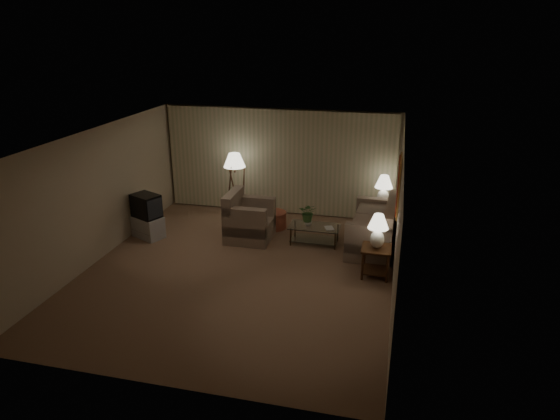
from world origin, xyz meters
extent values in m
plane|color=brown|center=(0.00, 0.00, 0.00)|extent=(7.00, 7.00, 0.00)
cube|color=beige|center=(0.00, 3.50, 1.35)|extent=(6.00, 0.04, 2.70)
cube|color=beige|center=(-3.00, 0.00, 1.35)|extent=(0.04, 7.00, 2.70)
cube|color=beige|center=(3.00, 0.00, 1.35)|extent=(0.04, 7.00, 2.70)
cube|color=white|center=(0.00, 0.00, 2.70)|extent=(6.00, 7.00, 0.04)
cube|color=beige|center=(0.00, 3.42, 1.35)|extent=(5.85, 0.12, 2.65)
cube|color=gold|center=(2.98, 0.80, 1.75)|extent=(0.03, 0.90, 1.10)
cube|color=#AF2021|center=(2.95, 0.80, 1.75)|extent=(0.02, 0.80, 1.00)
cube|color=gray|center=(2.50, 1.75, 0.22)|extent=(1.99, 1.14, 0.44)
cube|color=gray|center=(-0.24, 1.56, 0.23)|extent=(1.05, 1.00, 0.46)
cube|color=#3A1D10|center=(2.65, 0.40, 0.58)|extent=(0.56, 0.56, 0.04)
cube|color=#3A1D10|center=(2.65, 0.40, 0.12)|extent=(0.48, 0.48, 0.02)
cylinder|color=#3A1D10|center=(2.42, 0.17, 0.28)|extent=(0.05, 0.05, 0.56)
cylinder|color=#3A1D10|center=(2.42, 0.63, 0.28)|extent=(0.05, 0.05, 0.56)
cylinder|color=#3A1D10|center=(2.88, 0.17, 0.28)|extent=(0.05, 0.05, 0.56)
cylinder|color=#3A1D10|center=(2.88, 0.63, 0.28)|extent=(0.05, 0.05, 0.56)
cube|color=#3A1D10|center=(2.65, 2.90, 0.58)|extent=(0.46, 0.39, 0.04)
cube|color=#3A1D10|center=(2.65, 2.90, 0.12)|extent=(0.39, 0.33, 0.02)
cylinder|color=#3A1D10|center=(2.47, 2.76, 0.28)|extent=(0.05, 0.05, 0.56)
cylinder|color=#3A1D10|center=(2.47, 3.04, 0.28)|extent=(0.05, 0.05, 0.56)
cylinder|color=#3A1D10|center=(2.83, 2.76, 0.28)|extent=(0.05, 0.05, 0.56)
cylinder|color=#3A1D10|center=(2.83, 3.04, 0.28)|extent=(0.05, 0.05, 0.56)
ellipsoid|color=white|center=(2.65, 0.40, 0.77)|extent=(0.28, 0.28, 0.35)
cylinder|color=white|center=(2.65, 0.40, 0.99)|extent=(0.03, 0.03, 0.08)
cone|color=#F2EACE|center=(2.65, 0.40, 1.14)|extent=(0.40, 0.40, 0.28)
ellipsoid|color=white|center=(2.65, 2.90, 0.78)|extent=(0.29, 0.29, 0.37)
cylinder|color=white|center=(2.65, 2.90, 1.01)|extent=(0.03, 0.03, 0.08)
cone|color=#F2EACE|center=(2.65, 2.90, 1.18)|extent=(0.42, 0.42, 0.29)
cube|color=silver|center=(1.24, 1.65, 0.41)|extent=(1.13, 0.61, 0.02)
cube|color=silver|center=(1.24, 1.65, 0.10)|extent=(1.05, 0.53, 0.01)
cylinder|color=#43301B|center=(0.74, 1.41, 0.20)|extent=(0.04, 0.04, 0.40)
cylinder|color=#43301B|center=(0.74, 1.89, 0.20)|extent=(0.04, 0.04, 0.40)
cylinder|color=#43301B|center=(1.73, 1.41, 0.20)|extent=(0.04, 0.04, 0.40)
cylinder|color=#43301B|center=(1.73, 1.89, 0.20)|extent=(0.04, 0.04, 0.40)
cube|color=#ADADB0|center=(-2.55, 1.11, 0.25)|extent=(1.04, 0.98, 0.50)
cube|color=black|center=(-2.55, 1.11, 0.77)|extent=(0.95, 0.91, 0.53)
cylinder|color=#3A1D10|center=(-0.98, 2.80, 1.30)|extent=(0.04, 0.04, 0.24)
cone|color=#F2EACE|center=(-0.98, 2.80, 1.50)|extent=(0.54, 0.54, 0.34)
cylinder|color=#9D4C35|center=(0.13, 2.34, 0.20)|extent=(0.68, 0.68, 0.40)
imported|color=white|center=(1.09, 1.65, 0.50)|extent=(0.19, 0.19, 0.17)
imported|color=#3D6B2F|center=(1.09, 1.65, 0.79)|extent=(0.38, 0.33, 0.42)
imported|color=olive|center=(1.49, 1.55, 0.42)|extent=(0.26, 0.30, 0.02)
camera|label=1|loc=(2.87, -8.50, 4.61)|focal=32.00mm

